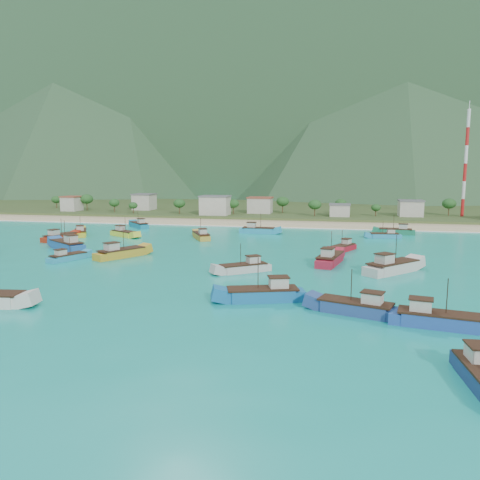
% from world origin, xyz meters
% --- Properties ---
extents(ground, '(600.00, 600.00, 0.00)m').
position_xyz_m(ground, '(0.00, 0.00, 0.00)').
color(ground, '#0C8D81').
rests_on(ground, ground).
extents(beach, '(400.00, 18.00, 1.20)m').
position_xyz_m(beach, '(0.00, 79.00, 0.00)').
color(beach, beige).
rests_on(beach, ground).
extents(land, '(400.00, 110.00, 2.40)m').
position_xyz_m(land, '(0.00, 140.00, 0.00)').
color(land, '#385123').
rests_on(land, ground).
extents(surf_line, '(400.00, 2.50, 0.08)m').
position_xyz_m(surf_line, '(0.00, 69.50, 0.00)').
color(surf_line, white).
rests_on(surf_line, ground).
extents(mountains, '(1520.00, 440.00, 260.00)m').
position_xyz_m(mountains, '(-18.31, 403.81, 106.83)').
color(mountains, slate).
rests_on(mountains, ground).
extents(village, '(208.89, 26.57, 7.29)m').
position_xyz_m(village, '(5.59, 102.81, 4.69)').
color(village, beige).
rests_on(village, ground).
extents(vegetation, '(274.88, 25.04, 9.19)m').
position_xyz_m(vegetation, '(6.99, 104.10, 5.02)').
color(vegetation, '#235623').
rests_on(vegetation, ground).
extents(radio_tower, '(1.20, 1.20, 40.92)m').
position_xyz_m(radio_tower, '(69.00, 108.00, 22.06)').
color(radio_tower, red).
rests_on(radio_tower, ground).
extents(boat_0, '(6.65, 9.74, 5.60)m').
position_xyz_m(boat_0, '(23.27, 25.51, 0.62)').
color(boat_0, '#A91322').
rests_on(boat_0, ground).
extents(boat_1, '(10.96, 4.30, 6.31)m').
position_xyz_m(boat_1, '(39.25, 60.01, 0.75)').
color(boat_1, '#19714E').
rests_on(boat_1, ground).
extents(boat_2, '(12.68, 10.33, 7.55)m').
position_xyz_m(boat_2, '(-42.93, 13.12, 0.98)').
color(boat_2, '#20579E').
rests_on(boat_2, ground).
extents(boat_3, '(9.85, 8.46, 5.96)m').
position_xyz_m(boat_3, '(4.77, -2.94, 0.69)').
color(boat_3, beige).
rests_on(boat_3, ground).
extents(boat_6, '(11.17, 3.48, 6.57)m').
position_xyz_m(boat_6, '(-2.51, 53.41, 0.80)').
color(boat_6, '#2190B9').
rests_on(boat_6, ground).
extents(boat_7, '(8.07, 10.99, 6.39)m').
position_xyz_m(boat_7, '(-53.54, 36.97, 0.77)').
color(boat_7, gold).
rests_on(boat_7, ground).
extents(boat_11, '(11.39, 12.09, 7.59)m').
position_xyz_m(boat_11, '(32.23, 2.24, 0.99)').
color(boat_11, beige).
rests_on(boat_11, ground).
extents(boat_14, '(12.29, 6.96, 6.96)m').
position_xyz_m(boat_14, '(11.65, -21.91, 0.87)').
color(boat_14, '#14629C').
rests_on(boat_14, ground).
extents(boat_15, '(5.89, 12.55, 7.14)m').
position_xyz_m(boat_15, '(20.54, 8.54, 0.91)').
color(boat_15, maroon).
rests_on(boat_15, ground).
extents(boat_16, '(7.85, 10.80, 6.27)m').
position_xyz_m(boat_16, '(-16.09, 37.73, 0.75)').
color(boat_16, '#B89030').
rests_on(boat_16, ground).
extents(boat_19, '(5.69, 9.24, 5.26)m').
position_xyz_m(boat_19, '(-34.98, 0.67, 0.56)').
color(boat_19, teal).
rests_on(boat_19, ground).
extents(boat_20, '(11.60, 5.23, 6.61)m').
position_xyz_m(boat_20, '(34.52, -29.10, 0.81)').
color(boat_20, '#21499D').
rests_on(boat_20, ground).
extents(boat_21, '(9.73, 9.88, 6.32)m').
position_xyz_m(boat_21, '(-44.96, 59.72, 0.76)').
color(boat_21, '#127999').
rests_on(boat_21, ground).
extents(boat_23, '(8.90, 12.07, 7.02)m').
position_xyz_m(boat_23, '(-25.32, 6.12, 0.88)').
color(boat_23, gold).
rests_on(boat_23, ground).
extents(boat_24, '(10.52, 8.06, 6.17)m').
position_xyz_m(boat_24, '(-39.99, 37.99, 0.73)').
color(boat_24, yellow).
rests_on(boat_24, ground).
extents(boat_25, '(9.09, 3.61, 5.23)m').
position_xyz_m(boat_25, '(35.18, 50.87, 0.56)').
color(boat_25, teal).
rests_on(boat_25, ground).
extents(boat_26, '(5.33, 11.27, 6.41)m').
position_xyz_m(boat_26, '(-53.96, 26.87, 0.77)').
color(boat_26, '#9D2410').
rests_on(boat_26, ground).
extents(boat_27, '(11.47, 6.48, 6.50)m').
position_xyz_m(boat_27, '(24.91, -25.85, 0.79)').
color(boat_27, navy).
rests_on(boat_27, ground).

